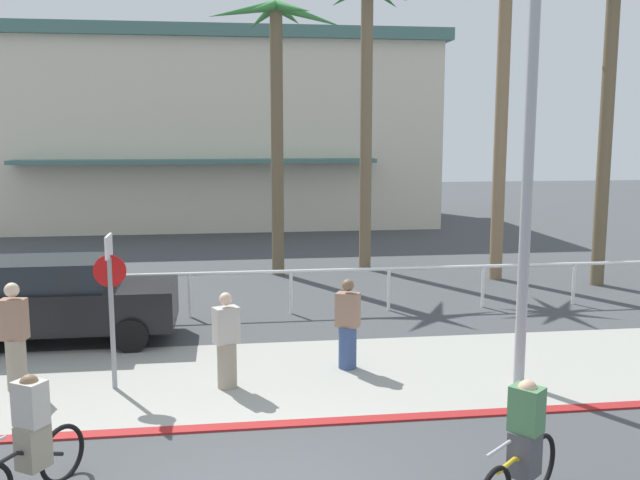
{
  "coord_description": "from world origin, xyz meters",
  "views": [
    {
      "loc": [
        -0.34,
        -7.51,
        4.19
      ],
      "look_at": [
        1.49,
        6.0,
        2.1
      ],
      "focal_mm": 39.95,
      "sensor_mm": 36.0,
      "label": 1
    }
  ],
  "objects": [
    {
      "name": "pedestrian_0",
      "position": [
        1.78,
        4.5,
        0.75
      ],
      "size": [
        0.48,
        0.43,
        1.63
      ],
      "color": "#384C7A",
      "rests_on": "ground"
    },
    {
      "name": "palm_tree_2",
      "position": [
        3.94,
        13.67,
        6.51
      ],
      "size": [
        3.07,
        3.47,
        8.6
      ],
      "color": "#756047",
      "rests_on": "ground"
    },
    {
      "name": "ground_plane",
      "position": [
        0.0,
        10.0,
        0.0
      ],
      "size": [
        80.0,
        80.0,
        0.0
      ],
      "primitive_type": "plane",
      "color": "#424447"
    },
    {
      "name": "cyclist_black_0",
      "position": [
        -2.59,
        0.54,
        0.69
      ],
      "size": [
        1.02,
        1.57,
        1.5
      ],
      "color": "black",
      "rests_on": "ground"
    },
    {
      "name": "curb_paint",
      "position": [
        0.0,
        2.2,
        0.01
      ],
      "size": [
        44.0,
        0.24,
        0.03
      ],
      "primitive_type": "cube",
      "color": "maroon",
      "rests_on": "ground"
    },
    {
      "name": "cyclist_yellow_1",
      "position": [
        2.92,
        -0.39,
        0.69
      ],
      "size": [
        1.43,
        1.22,
        1.5
      ],
      "color": "black",
      "rests_on": "ground"
    },
    {
      "name": "pedestrian_2",
      "position": [
        -3.74,
        4.18,
        0.84
      ],
      "size": [
        0.44,
        0.37,
        1.79
      ],
      "color": "gray",
      "rests_on": "ground"
    },
    {
      "name": "stop_sign_bike_lane",
      "position": [
        -2.17,
        4.0,
        1.68
      ],
      "size": [
        0.52,
        0.56,
        2.56
      ],
      "color": "gray",
      "rests_on": "ground"
    },
    {
      "name": "palm_tree_1",
      "position": [
        1.23,
        13.14,
        5.7
      ],
      "size": [
        3.86,
        3.02,
        7.84
      ],
      "color": "brown",
      "rests_on": "ground"
    },
    {
      "name": "pedestrian_1",
      "position": [
        -0.34,
        3.8,
        0.74
      ],
      "size": [
        0.47,
        0.42,
        1.62
      ],
      "color": "gray",
      "rests_on": "ground"
    },
    {
      "name": "palm_tree_4",
      "position": [
        9.83,
        10.5,
        6.13
      ],
      "size": [
        3.51,
        2.78,
        8.41
      ],
      "color": "brown",
      "rests_on": "ground"
    },
    {
      "name": "car_black_1",
      "position": [
        -3.62,
        6.89,
        0.87
      ],
      "size": [
        4.4,
        2.02,
        1.69
      ],
      "color": "black",
      "rests_on": "ground"
    },
    {
      "name": "streetlight_curb",
      "position": [
        4.46,
        3.05,
        4.28
      ],
      "size": [
        0.24,
        2.54,
        7.5
      ],
      "color": "#9EA0A5",
      "rests_on": "ground"
    },
    {
      "name": "palm_tree_3",
      "position": [
        7.37,
        11.65,
        6.99
      ],
      "size": [
        3.22,
        3.52,
        9.2
      ],
      "color": "#846B4C",
      "rests_on": "ground"
    },
    {
      "name": "rail_fence",
      "position": [
        -0.0,
        8.5,
        0.84
      ],
      "size": [
        25.51,
        0.08,
        1.04
      ],
      "color": "white",
      "rests_on": "ground"
    },
    {
      "name": "building_backdrop",
      "position": [
        -1.36,
        26.51,
        4.23
      ],
      "size": [
        21.19,
        10.44,
        8.42
      ],
      "color": "beige",
      "rests_on": "ground"
    },
    {
      "name": "sidewalk_strip",
      "position": [
        0.0,
        4.2,
        0.01
      ],
      "size": [
        44.0,
        4.0,
        0.02
      ],
      "primitive_type": "cube",
      "color": "#9E9E93",
      "rests_on": "ground"
    }
  ]
}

